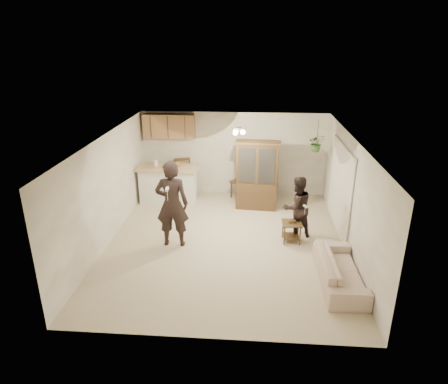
# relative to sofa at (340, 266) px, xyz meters

# --- Properties ---
(floor) EXTENTS (6.50, 6.50, 0.00)m
(floor) POSITION_rel_sofa_xyz_m (-2.34, 1.48, -0.37)
(floor) COLOR #C5B895
(floor) RESTS_ON ground
(ceiling) EXTENTS (5.50, 6.50, 0.02)m
(ceiling) POSITION_rel_sofa_xyz_m (-2.34, 1.48, 2.13)
(ceiling) COLOR white
(ceiling) RESTS_ON wall_back
(wall_back) EXTENTS (5.50, 0.02, 2.50)m
(wall_back) POSITION_rel_sofa_xyz_m (-2.34, 4.73, 0.88)
(wall_back) COLOR white
(wall_back) RESTS_ON ground
(wall_front) EXTENTS (5.50, 0.02, 2.50)m
(wall_front) POSITION_rel_sofa_xyz_m (-2.34, -1.77, 0.88)
(wall_front) COLOR white
(wall_front) RESTS_ON ground
(wall_left) EXTENTS (0.02, 6.50, 2.50)m
(wall_left) POSITION_rel_sofa_xyz_m (-5.09, 1.48, 0.88)
(wall_left) COLOR white
(wall_left) RESTS_ON ground
(wall_right) EXTENTS (0.02, 6.50, 2.50)m
(wall_right) POSITION_rel_sofa_xyz_m (0.41, 1.48, 0.88)
(wall_right) COLOR white
(wall_right) RESTS_ON ground
(breakfast_bar) EXTENTS (1.60, 0.55, 1.00)m
(breakfast_bar) POSITION_rel_sofa_xyz_m (-4.19, 3.83, 0.13)
(breakfast_bar) COLOR silver
(breakfast_bar) RESTS_ON floor
(bar_top) EXTENTS (1.75, 0.70, 0.08)m
(bar_top) POSITION_rel_sofa_xyz_m (-4.19, 3.83, 0.68)
(bar_top) COLOR tan
(bar_top) RESTS_ON breakfast_bar
(upper_cabinets) EXTENTS (1.50, 0.34, 0.70)m
(upper_cabinets) POSITION_rel_sofa_xyz_m (-4.24, 4.55, 1.73)
(upper_cabinets) COLOR brown
(upper_cabinets) RESTS_ON wall_back
(vertical_blinds) EXTENTS (0.06, 2.30, 2.10)m
(vertical_blinds) POSITION_rel_sofa_xyz_m (0.37, 2.38, 0.73)
(vertical_blinds) COLOR silver
(vertical_blinds) RESTS_ON wall_right
(ceiling_fixture) EXTENTS (0.36, 0.36, 0.20)m
(ceiling_fixture) POSITION_rel_sofa_xyz_m (-2.14, 2.68, 2.03)
(ceiling_fixture) COLOR #F7E0B9
(ceiling_fixture) RESTS_ON ceiling
(hanging_plant) EXTENTS (0.43, 0.37, 0.48)m
(hanging_plant) POSITION_rel_sofa_xyz_m (-0.04, 3.88, 1.48)
(hanging_plant) COLOR #235020
(hanging_plant) RESTS_ON ceiling
(plant_cord) EXTENTS (0.01, 0.01, 0.65)m
(plant_cord) POSITION_rel_sofa_xyz_m (-0.04, 3.88, 1.81)
(plant_cord) COLOR black
(plant_cord) RESTS_ON ceiling
(sofa) EXTENTS (0.76, 1.89, 0.73)m
(sofa) POSITION_rel_sofa_xyz_m (0.00, 0.00, 0.00)
(sofa) COLOR beige
(sofa) RESTS_ON floor
(adult) EXTENTS (0.67, 0.46, 1.80)m
(adult) POSITION_rel_sofa_xyz_m (-3.55, 1.29, 0.53)
(adult) COLOR black
(adult) RESTS_ON floor
(child) EXTENTS (0.81, 0.74, 1.35)m
(child) POSITION_rel_sofa_xyz_m (-0.69, 1.91, 0.31)
(child) COLOR black
(child) RESTS_ON floor
(china_hutch) EXTENTS (1.26, 0.57, 1.93)m
(china_hutch) POSITION_rel_sofa_xyz_m (-1.63, 3.61, 0.59)
(china_hutch) COLOR #3B2815
(china_hutch) RESTS_ON floor
(side_table) EXTENTS (0.46, 0.46, 0.55)m
(side_table) POSITION_rel_sofa_xyz_m (-0.81, 1.65, -0.11)
(side_table) COLOR #3B2815
(side_table) RESTS_ON floor
(chair_bar) EXTENTS (0.66, 0.66, 1.16)m
(chair_bar) POSITION_rel_sofa_xyz_m (-3.80, 4.27, -0.04)
(chair_bar) COLOR #3B2815
(chair_bar) RESTS_ON floor
(chair_hutch_left) EXTENTS (0.70, 0.70, 1.13)m
(chair_hutch_left) POSITION_rel_sofa_xyz_m (-2.09, 4.33, -0.05)
(chair_hutch_left) COLOR #3B2815
(chair_hutch_left) RESTS_ON floor
(chair_hutch_right) EXTENTS (0.47, 0.47, 0.95)m
(chair_hutch_right) POSITION_rel_sofa_xyz_m (-1.24, 4.45, -0.10)
(chair_hutch_right) COLOR #3B2815
(chair_hutch_right) RESTS_ON floor
(controller_adult) EXTENTS (0.06, 0.18, 0.05)m
(controller_adult) POSITION_rel_sofa_xyz_m (-3.53, 0.82, 1.20)
(controller_adult) COLOR white
(controller_adult) RESTS_ON adult
(controller_child) EXTENTS (0.09, 0.14, 0.04)m
(controller_child) POSITION_rel_sofa_xyz_m (-0.54, 1.59, 0.58)
(controller_child) COLOR white
(controller_child) RESTS_ON child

